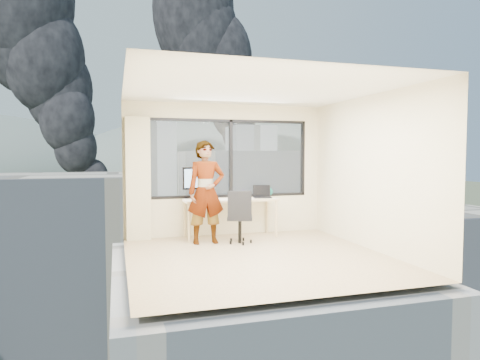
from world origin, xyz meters
name	(u,v)px	position (x,y,z in m)	size (l,w,h in m)	color
floor	(258,257)	(0.00, 0.00, 0.00)	(4.00, 4.00, 0.01)	tan
ceiling	(258,89)	(0.00, 0.00, 2.60)	(4.00, 4.00, 0.01)	white
wall_front	(318,182)	(0.00, -2.00, 1.30)	(4.00, 0.01, 2.60)	beige
wall_left	(125,176)	(-2.00, 0.00, 1.30)	(0.01, 4.00, 2.60)	beige
wall_right	(371,172)	(2.00, 0.00, 1.30)	(0.01, 4.00, 2.60)	beige
window_wall	(228,158)	(0.05, 2.00, 1.52)	(3.30, 0.16, 1.55)	black
curtain	(138,179)	(-1.72, 1.88, 1.15)	(0.45, 0.14, 2.30)	beige
desk	(230,218)	(0.00, 1.66, 0.38)	(1.80, 0.60, 0.75)	beige
chair	(240,216)	(0.02, 1.08, 0.49)	(0.50, 0.50, 0.98)	black
person	(206,192)	(-0.57, 1.24, 0.93)	(0.68, 0.44, 1.85)	#2D2D33
monitor	(198,183)	(-0.61, 1.80, 1.06)	(0.62, 0.13, 0.62)	black
game_console	(202,196)	(-0.51, 1.86, 0.79)	(0.34, 0.28, 0.08)	white
laptop	(263,192)	(0.66, 1.66, 0.86)	(0.35, 0.37, 0.23)	black
cellphone	(266,198)	(0.70, 1.57, 0.76)	(0.11, 0.05, 0.01)	black
pen_cup	(243,196)	(0.23, 1.57, 0.80)	(0.08, 0.08, 0.10)	black
handbag	(266,192)	(0.80, 1.82, 0.85)	(0.27, 0.14, 0.21)	#0D5151
exterior_ground	(124,209)	(0.00, 120.00, -14.00)	(400.00, 400.00, 0.04)	#515B3D
near_bldg_a	(27,264)	(-9.00, 30.00, -7.00)	(16.00, 12.00, 14.00)	beige
near_bldg_b	(249,223)	(12.00, 38.00, -6.00)	(14.00, 13.00, 16.00)	white
near_bldg_c	(450,260)	(30.00, 28.00, -9.00)	(12.00, 10.00, 10.00)	beige
far_tower_b	(152,157)	(8.00, 120.00, 1.00)	(13.00, 13.00, 30.00)	silver
far_tower_c	(251,162)	(45.00, 140.00, -1.00)	(15.00, 15.00, 26.00)	silver
hill_b	(247,174)	(100.00, 320.00, -14.00)	(300.00, 220.00, 96.00)	slate
tree_b	(224,338)	(4.00, 18.00, -9.50)	(7.60, 7.60, 9.00)	#184919
tree_c	(322,241)	(22.00, 40.00, -9.00)	(8.40, 8.40, 10.00)	#184919
smoke_plume_a	(90,46)	(-10.00, 150.00, 39.00)	(40.00, 24.00, 90.00)	black
smoke_plume_b	(251,97)	(55.00, 170.00, 27.00)	(30.00, 18.00, 70.00)	black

